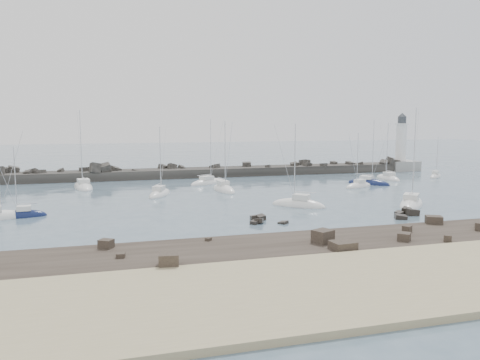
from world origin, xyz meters
name	(u,v)px	position (x,y,z in m)	size (l,w,h in m)	color
ground	(271,206)	(0.00, 0.00, 0.00)	(400.00, 400.00, 0.00)	#496173
sand_strip	(414,281)	(0.00, -32.00, 0.00)	(140.00, 14.00, 1.00)	tan
rock_shelf	(351,246)	(0.36, -21.99, 0.02)	(140.00, 12.40, 1.92)	#2B231E
rock_cluster_near	(262,221)	(-4.36, -9.12, 0.06)	(4.67, 4.12, 1.22)	black
rock_cluster_far	(406,215)	(14.27, -10.83, 0.15)	(4.68, 4.48, 1.49)	black
breakwater	(178,176)	(-7.64, 38.00, 0.30)	(115.00, 7.17, 5.32)	#2A2825
lighthouse	(400,157)	(47.00, 38.00, 3.09)	(7.00, 7.00, 14.60)	gray
sailboat_1	(83,187)	(-26.29, 26.35, 0.14)	(4.59, 9.90, 14.96)	white
sailboat_2	(22,216)	(-32.48, 1.66, 0.13)	(6.03, 2.37, 9.53)	#101B45
sailboat_3	(160,194)	(-14.00, 14.27, 0.14)	(5.38, 7.75, 11.99)	white
sailboat_4	(208,183)	(-3.52, 25.96, 0.13)	(8.65, 6.51, 13.31)	white
sailboat_5	(299,205)	(3.77, -0.95, 0.15)	(7.52, 7.00, 12.63)	white
sailboat_6	(224,190)	(-2.87, 16.17, 0.15)	(3.59, 8.35, 12.95)	white
sailboat_7	(411,205)	(19.39, -4.79, 0.14)	(8.49, 9.00, 14.92)	white
sailboat_8	(369,183)	(25.86, 17.31, 0.13)	(6.90, 8.29, 13.12)	#101B45
sailboat_9	(359,186)	(21.82, 13.98, 0.13)	(6.97, 4.52, 10.69)	white
sailboat_10	(388,179)	(33.41, 22.39, 0.13)	(2.67, 7.98, 12.54)	white
sailboat_12	(436,177)	(45.34, 22.87, 0.14)	(5.61, 5.01, 9.37)	white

